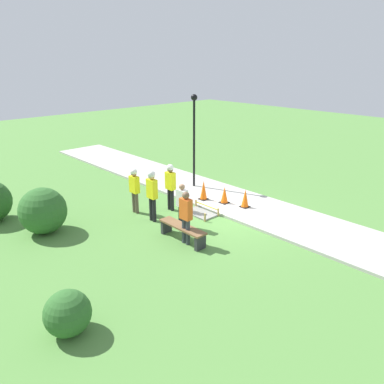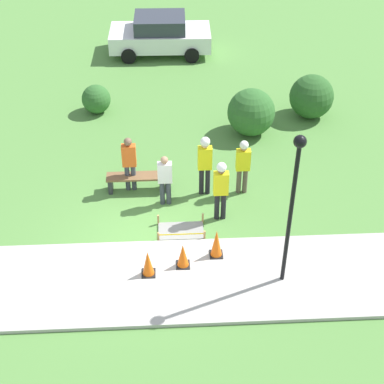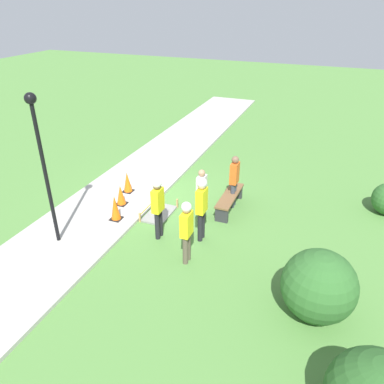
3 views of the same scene
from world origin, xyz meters
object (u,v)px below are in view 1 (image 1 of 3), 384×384
worker_trainee (134,187)px  worker_assistant (170,183)px  traffic_cone_near_patch (245,198)px  traffic_cone_sidewalk_edge (204,190)px  bystander_in_gray_shirt (182,203)px  lamppost_near (194,128)px  park_bench (182,230)px  bystander_in_orange_shirt (186,215)px  worker_supervisor (152,191)px  traffic_cone_far_patch (224,195)px

worker_trainee → worker_assistant: bearing=-122.5°
traffic_cone_near_patch → worker_trainee: size_ratio=0.41×
traffic_cone_sidewalk_edge → bystander_in_gray_shirt: bearing=118.4°
lamppost_near → park_bench: bearing=132.4°
bystander_in_orange_shirt → lamppost_near: 5.74m
park_bench → worker_supervisor: worker_supervisor is taller
traffic_cone_sidewalk_edge → bystander_in_gray_shirt: size_ratio=0.50×
worker_supervisor → bystander_in_gray_shirt: (-1.13, -0.42, -0.27)m
traffic_cone_far_patch → worker_supervisor: bearing=76.3°
traffic_cone_near_patch → worker_assistant: bearing=47.8°
traffic_cone_near_patch → bystander_in_orange_shirt: bearing=98.4°
traffic_cone_far_patch → traffic_cone_sidewalk_edge: (0.86, 0.33, 0.06)m
bystander_in_gray_shirt → park_bench: bearing=138.7°
traffic_cone_far_patch → traffic_cone_sidewalk_edge: 0.92m
bystander_in_gray_shirt → lamppost_near: bearing=-49.1°
bystander_in_gray_shirt → worker_assistant: bearing=-26.3°
park_bench → worker_trainee: bearing=-5.0°
traffic_cone_sidewalk_edge → bystander_in_orange_shirt: size_ratio=0.46×
traffic_cone_far_patch → bystander_in_orange_shirt: bystander_in_orange_shirt is taller
bystander_in_gray_shirt → worker_supervisor: bearing=20.2°
traffic_cone_sidewalk_edge → worker_assistant: size_ratio=0.44×
worker_supervisor → lamppost_near: lamppost_near is taller
bystander_in_orange_shirt → bystander_in_gray_shirt: 1.25m
traffic_cone_near_patch → park_bench: bearing=94.9°
worker_supervisor → bystander_in_gray_shirt: 1.24m
worker_supervisor → bystander_in_orange_shirt: (-2.14, 0.32, -0.16)m
worker_trainee → lamppost_near: size_ratio=0.43×
bystander_in_gray_shirt → lamppost_near: lamppost_near is taller
bystander_in_gray_shirt → lamppost_near: 4.64m
bystander_in_gray_shirt → worker_trainee: bearing=10.7°
bystander_in_orange_shirt → bystander_in_gray_shirt: size_ratio=1.10×
worker_assistant → traffic_cone_sidewalk_edge: bearing=-98.6°
traffic_cone_sidewalk_edge → park_bench: 3.60m
worker_assistant → worker_trainee: 1.37m
bystander_in_orange_shirt → traffic_cone_sidewalk_edge: bearing=-53.5°
worker_assistant → bystander_in_orange_shirt: worker_assistant is taller
worker_assistant → bystander_in_gray_shirt: bearing=153.7°
worker_supervisor → worker_assistant: (0.35, -1.15, -0.05)m
worker_supervisor → worker_trainee: 1.09m
traffic_cone_near_patch → traffic_cone_sidewalk_edge: traffic_cone_sidewalk_edge is taller
lamppost_near → traffic_cone_near_patch: bearing=174.1°
traffic_cone_far_patch → worker_assistant: size_ratio=0.37×
traffic_cone_sidewalk_edge → traffic_cone_near_patch: bearing=-161.3°
traffic_cone_near_patch → traffic_cone_sidewalk_edge: size_ratio=0.90×
lamppost_near → worker_assistant: bearing=117.6°
worker_assistant → worker_supervisor: bearing=106.8°
worker_assistant → traffic_cone_near_patch: bearing=-132.2°
bystander_in_orange_shirt → bystander_in_gray_shirt: bystander_in_orange_shirt is taller
park_bench → worker_supervisor: size_ratio=0.96×
bystander_in_gray_shirt → traffic_cone_near_patch: bearing=-99.2°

